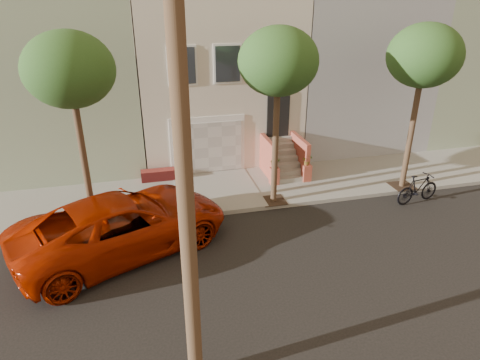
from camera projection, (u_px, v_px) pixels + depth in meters
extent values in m
plane|color=black|center=(282.00, 268.00, 12.34)|extent=(90.00, 90.00, 0.00)
cube|color=gray|center=(239.00, 189.00, 17.03)|extent=(40.00, 3.70, 0.15)
cube|color=beige|center=(211.00, 74.00, 20.72)|extent=(7.00, 8.00, 7.00)
cube|color=#93A686|center=(64.00, 80.00, 19.24)|extent=(6.50, 8.00, 7.00)
cube|color=gray|center=(337.00, 68.00, 22.20)|extent=(6.50, 8.00, 7.00)
cube|color=#93A686|center=(444.00, 64.00, 23.62)|extent=(6.50, 8.00, 7.00)
cube|color=silver|center=(208.00, 145.00, 17.94)|extent=(3.20, 0.12, 2.50)
cube|color=#B8B7B3|center=(208.00, 148.00, 17.93)|extent=(2.90, 0.06, 2.20)
cube|color=gray|center=(217.00, 189.00, 16.80)|extent=(3.20, 3.70, 0.02)
cube|color=maroon|center=(158.00, 175.00, 17.60)|extent=(1.40, 0.45, 0.44)
cube|color=black|center=(278.00, 114.00, 18.09)|extent=(1.00, 0.06, 2.00)
cube|color=#3F4751|center=(182.00, 66.00, 16.31)|extent=(1.00, 0.06, 1.40)
cube|color=silver|center=(182.00, 66.00, 16.33)|extent=(1.15, 0.05, 1.55)
cube|color=#3F4751|center=(228.00, 64.00, 16.70)|extent=(1.00, 0.06, 1.40)
cube|color=silver|center=(228.00, 64.00, 16.72)|extent=(1.15, 0.05, 1.55)
cube|color=#3F4751|center=(271.00, 62.00, 17.10)|extent=(1.00, 0.06, 1.40)
cube|color=silver|center=(271.00, 62.00, 17.11)|extent=(1.15, 0.05, 1.55)
cube|color=gray|center=(290.00, 179.00, 17.46)|extent=(1.20, 0.28, 0.20)
cube|color=gray|center=(288.00, 172.00, 17.63)|extent=(1.20, 0.28, 0.20)
cube|color=gray|center=(286.00, 166.00, 17.79)|extent=(1.20, 0.28, 0.20)
cube|color=gray|center=(284.00, 159.00, 17.96)|extent=(1.20, 0.28, 0.20)
cube|color=gray|center=(282.00, 152.00, 18.12)|extent=(1.20, 0.28, 0.20)
cube|color=gray|center=(280.00, 146.00, 18.29)|extent=(1.20, 0.28, 0.20)
cube|color=gray|center=(278.00, 139.00, 18.45)|extent=(1.20, 0.28, 0.20)
cube|color=#994232|center=(268.00, 158.00, 17.76)|extent=(0.18, 1.96, 1.60)
cube|color=#994232|center=(299.00, 155.00, 18.07)|extent=(0.18, 1.96, 1.60)
cube|color=#994232|center=(274.00, 176.00, 17.17)|extent=(0.35, 0.35, 0.70)
imported|color=#244B1A|center=(275.00, 163.00, 16.94)|extent=(0.40, 0.35, 0.45)
cube|color=#994232|center=(306.00, 173.00, 17.48)|extent=(0.35, 0.35, 0.70)
imported|color=#244B1A|center=(307.00, 160.00, 17.24)|extent=(0.41, 0.35, 0.45)
cube|color=#2D2116|center=(94.00, 221.00, 14.52)|extent=(0.90, 0.90, 0.02)
cylinder|color=#39291A|center=(85.00, 165.00, 13.65)|extent=(0.22, 0.22, 4.20)
ellipsoid|color=#244B1A|center=(69.00, 70.00, 12.39)|extent=(2.70, 2.57, 2.29)
cube|color=#2D2116|center=(273.00, 200.00, 15.94)|extent=(0.90, 0.90, 0.02)
cylinder|color=#39291A|center=(275.00, 149.00, 15.07)|extent=(0.22, 0.22, 4.20)
ellipsoid|color=#244B1A|center=(278.00, 61.00, 13.80)|extent=(2.70, 2.57, 2.29)
cube|color=#2D2116|center=(402.00, 186.00, 17.13)|extent=(0.90, 0.90, 0.02)
cylinder|color=#39291A|center=(410.00, 137.00, 16.26)|extent=(0.22, 0.22, 4.20)
ellipsoid|color=#244B1A|center=(425.00, 56.00, 15.00)|extent=(2.70, 2.57, 2.29)
cylinder|color=#453320|center=(183.00, 157.00, 6.78)|extent=(0.30, 0.30, 10.00)
imported|color=#941901|center=(123.00, 224.00, 12.85)|extent=(7.19, 5.36, 1.81)
imported|color=black|center=(418.00, 189.00, 15.91)|extent=(1.99, 0.86, 1.16)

